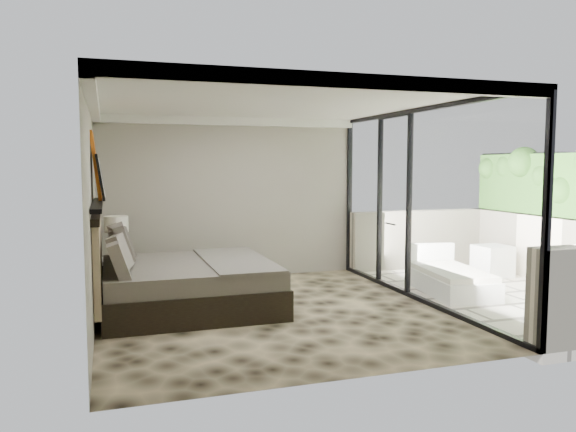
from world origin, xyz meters
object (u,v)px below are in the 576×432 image
object	(u,v)px
table_lamp	(116,232)
nightstand	(114,275)
ottoman	(492,261)
lounger	(449,279)
bed	(181,282)

from	to	relation	value
table_lamp	nightstand	bearing A→B (deg)	149.23
ottoman	lounger	distance (m)	1.66
ottoman	lounger	bearing A→B (deg)	-150.52
table_lamp	bed	bearing A→B (deg)	-59.36
nightstand	lounger	world-z (taller)	lounger
table_lamp	ottoman	size ratio (longest dim) A/B	1.22
table_lamp	ottoman	bearing A→B (deg)	-6.95
bed	table_lamp	size ratio (longest dim) A/B	3.54
ottoman	lounger	size ratio (longest dim) A/B	0.31
nightstand	ottoman	world-z (taller)	ottoman
lounger	nightstand	bearing A→B (deg)	169.64
bed	nightstand	bearing A→B (deg)	121.73
table_lamp	ottoman	distance (m)	6.47
ottoman	table_lamp	bearing A→B (deg)	173.05
nightstand	table_lamp	xyz separation A→B (m)	(0.06, -0.03, 0.69)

